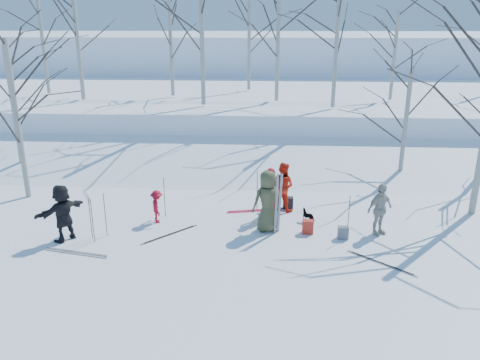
# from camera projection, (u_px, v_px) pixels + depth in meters

# --- Properties ---
(ground) EXTENTS (120.00, 120.00, 0.00)m
(ground) POSITION_uv_depth(u_px,v_px,m) (237.00, 238.00, 13.75)
(ground) COLOR white
(ground) RESTS_ON ground
(snow_ramp) EXTENTS (70.00, 9.49, 4.12)m
(snow_ramp) POSITION_uv_depth(u_px,v_px,m) (248.00, 165.00, 20.33)
(snow_ramp) COLOR white
(snow_ramp) RESTS_ON ground
(snow_plateau) EXTENTS (70.00, 18.00, 2.20)m
(snow_plateau) POSITION_uv_depth(u_px,v_px,m) (255.00, 107.00, 29.51)
(snow_plateau) COLOR white
(snow_plateau) RESTS_ON ground
(far_hill) EXTENTS (90.00, 30.00, 6.00)m
(far_hill) POSITION_uv_depth(u_px,v_px,m) (261.00, 63.00, 49.06)
(far_hill) COLOR white
(far_hill) RESTS_ON ground
(skier_olive_center) EXTENTS (1.09, 0.92, 1.90)m
(skier_olive_center) POSITION_uv_depth(u_px,v_px,m) (268.00, 201.00, 13.98)
(skier_olive_center) COLOR #414328
(skier_olive_center) RESTS_ON ground
(skier_red_north) EXTENTS (0.63, 0.42, 1.69)m
(skier_red_north) POSITION_uv_depth(u_px,v_px,m) (270.00, 193.00, 14.94)
(skier_red_north) COLOR #A90F20
(skier_red_north) RESTS_ON ground
(skier_redor_behind) EXTENTS (1.01, 0.94, 1.66)m
(skier_redor_behind) POSITION_uv_depth(u_px,v_px,m) (283.00, 187.00, 15.58)
(skier_redor_behind) COLOR red
(skier_redor_behind) RESTS_ON ground
(skier_red_seated) EXTENTS (0.58, 0.77, 1.06)m
(skier_red_seated) POSITION_uv_depth(u_px,v_px,m) (157.00, 206.00, 14.69)
(skier_red_seated) COLOR #A90F20
(skier_red_seated) RESTS_ON ground
(skier_cream_east) EXTENTS (0.99, 0.83, 1.58)m
(skier_cream_east) POSITION_uv_depth(u_px,v_px,m) (380.00, 209.00, 13.79)
(skier_cream_east) COLOR beige
(skier_cream_east) RESTS_ON ground
(skier_grey_west) EXTENTS (1.27, 1.59, 1.69)m
(skier_grey_west) POSITION_uv_depth(u_px,v_px,m) (63.00, 213.00, 13.38)
(skier_grey_west) COLOR black
(skier_grey_west) RESTS_ON ground
(dog) EXTENTS (0.55, 0.52, 0.44)m
(dog) POSITION_uv_depth(u_px,v_px,m) (309.00, 216.00, 14.76)
(dog) COLOR black
(dog) RESTS_ON ground
(upright_ski_left) EXTENTS (0.11, 0.17, 1.90)m
(upright_ski_left) POSITION_uv_depth(u_px,v_px,m) (276.00, 204.00, 13.74)
(upright_ski_left) COLOR silver
(upright_ski_left) RESTS_ON ground
(upright_ski_right) EXTENTS (0.14, 0.23, 1.89)m
(upright_ski_right) POSITION_uv_depth(u_px,v_px,m) (280.00, 203.00, 13.80)
(upright_ski_right) COLOR silver
(upright_ski_right) RESTS_ON ground
(ski_pair_a) EXTENTS (0.94, 1.98, 0.02)m
(ski_pair_a) POSITION_uv_depth(u_px,v_px,m) (76.00, 253.00, 12.85)
(ski_pair_a) COLOR silver
(ski_pair_a) RESTS_ON ground
(ski_pair_b) EXTENTS (2.08, 2.10, 0.02)m
(ski_pair_b) POSITION_uv_depth(u_px,v_px,m) (381.00, 263.00, 12.29)
(ski_pair_b) COLOR silver
(ski_pair_b) RESTS_ON ground
(ski_pair_c) EXTENTS (2.10, 2.10, 0.02)m
(ski_pair_c) POSITION_uv_depth(u_px,v_px,m) (170.00, 235.00, 13.95)
(ski_pair_c) COLOR silver
(ski_pair_c) RESTS_ON ground
(ski_pair_d) EXTENTS (1.03, 1.99, 0.02)m
(ski_pair_d) POSITION_uv_depth(u_px,v_px,m) (255.00, 210.00, 15.75)
(ski_pair_d) COLOR red
(ski_pair_d) RESTS_ON ground
(ski_pole_a) EXTENTS (0.02, 0.02, 1.34)m
(ski_pole_a) POSITION_uv_depth(u_px,v_px,m) (105.00, 215.00, 13.70)
(ski_pole_a) COLOR black
(ski_pole_a) RESTS_ON ground
(ski_pole_b) EXTENTS (0.02, 0.02, 1.34)m
(ski_pole_b) POSITION_uv_depth(u_px,v_px,m) (164.00, 197.00, 15.08)
(ski_pole_b) COLOR black
(ski_pole_b) RESTS_ON ground
(ski_pole_c) EXTENTS (0.02, 0.02, 1.34)m
(ski_pole_c) POSITION_uv_depth(u_px,v_px,m) (257.00, 190.00, 15.72)
(ski_pole_c) COLOR black
(ski_pole_c) RESTS_ON ground
(ski_pole_d) EXTENTS (0.02, 0.02, 1.34)m
(ski_pole_d) POSITION_uv_depth(u_px,v_px,m) (90.00, 217.00, 13.54)
(ski_pole_d) COLOR black
(ski_pole_d) RESTS_ON ground
(ski_pole_e) EXTENTS (0.02, 0.02, 1.34)m
(ski_pole_e) POSITION_uv_depth(u_px,v_px,m) (93.00, 221.00, 13.28)
(ski_pole_e) COLOR black
(ski_pole_e) RESTS_ON ground
(ski_pole_f) EXTENTS (0.02, 0.02, 1.34)m
(ski_pole_f) POSITION_uv_depth(u_px,v_px,m) (349.00, 217.00, 13.54)
(ski_pole_f) COLOR black
(ski_pole_f) RESTS_ON ground
(backpack_red) EXTENTS (0.32, 0.22, 0.42)m
(backpack_red) POSITION_uv_depth(u_px,v_px,m) (308.00, 227.00, 14.00)
(backpack_red) COLOR #B4281B
(backpack_red) RESTS_ON ground
(backpack_grey) EXTENTS (0.30, 0.20, 0.38)m
(backpack_grey) POSITION_uv_depth(u_px,v_px,m) (343.00, 233.00, 13.65)
(backpack_grey) COLOR slate
(backpack_grey) RESTS_ON ground
(backpack_dark) EXTENTS (0.34, 0.24, 0.40)m
(backpack_dark) POSITION_uv_depth(u_px,v_px,m) (288.00, 203.00, 15.90)
(backpack_dark) COLOR black
(backpack_dark) RESTS_ON ground
(birch_plateau_a) EXTENTS (4.54, 4.54, 5.63)m
(birch_plateau_a) POSITION_uv_depth(u_px,v_px,m) (171.00, 42.00, 25.04)
(birch_plateau_a) COLOR silver
(birch_plateau_a) RESTS_ON snow_plateau
(birch_plateau_b) EXTENTS (4.27, 4.27, 5.24)m
(birch_plateau_b) POSITION_uv_depth(u_px,v_px,m) (43.00, 46.00, 25.86)
(birch_plateau_b) COLOR silver
(birch_plateau_b) RESTS_ON snow_plateau
(birch_plateau_c) EXTENTS (4.92, 4.92, 6.17)m
(birch_plateau_c) POSITION_uv_depth(u_px,v_px,m) (278.00, 38.00, 23.21)
(birch_plateau_c) COLOR silver
(birch_plateau_c) RESTS_ON snow_plateau
(birch_plateau_d) EXTENTS (3.66, 3.66, 4.37)m
(birch_plateau_d) POSITION_uv_depth(u_px,v_px,m) (394.00, 57.00, 23.78)
(birch_plateau_d) COLOR silver
(birch_plateau_d) RESTS_ON snow_plateau
(birch_plateau_e) EXTENTS (5.51, 5.51, 7.02)m
(birch_plateau_e) POSITION_uv_depth(u_px,v_px,m) (202.00, 30.00, 21.90)
(birch_plateau_e) COLOR silver
(birch_plateau_e) RESTS_ON snow_plateau
(birch_plateau_f) EXTENTS (4.79, 4.79, 5.99)m
(birch_plateau_f) POSITION_uv_depth(u_px,v_px,m) (249.00, 38.00, 27.32)
(birch_plateau_f) COLOR silver
(birch_plateau_f) RESTS_ON snow_plateau
(birch_plateau_g) EXTENTS (4.54, 4.54, 5.64)m
(birch_plateau_g) POSITION_uv_depth(u_px,v_px,m) (336.00, 46.00, 21.48)
(birch_plateau_g) COLOR silver
(birch_plateau_g) RESTS_ON snow_plateau
(birch_plateau_i) EXTENTS (5.42, 5.42, 6.89)m
(birch_plateau_i) POSITION_uv_depth(u_px,v_px,m) (76.00, 31.00, 23.43)
(birch_plateau_i) COLOR silver
(birch_plateau_i) RESTS_ON snow_plateau
(birch_edge_a) EXTENTS (4.49, 4.49, 5.56)m
(birch_edge_a) POSITION_uv_depth(u_px,v_px,m) (17.00, 121.00, 16.15)
(birch_edge_a) COLOR silver
(birch_edge_a) RESTS_ON ground
(birch_edge_d) EXTENTS (4.25, 4.25, 5.21)m
(birch_edge_d) POSITION_uv_depth(u_px,v_px,m) (14.00, 112.00, 18.89)
(birch_edge_d) COLOR silver
(birch_edge_d) RESTS_ON ground
(birch_edge_e) EXTENTS (3.67, 3.67, 4.39)m
(birch_edge_e) POSITION_uv_depth(u_px,v_px,m) (405.00, 127.00, 18.01)
(birch_edge_e) COLOR silver
(birch_edge_e) RESTS_ON ground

